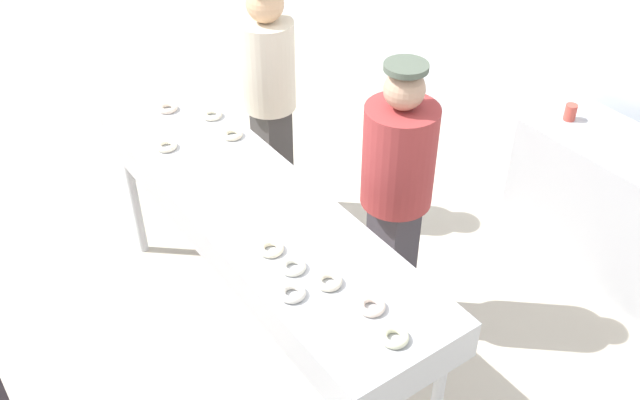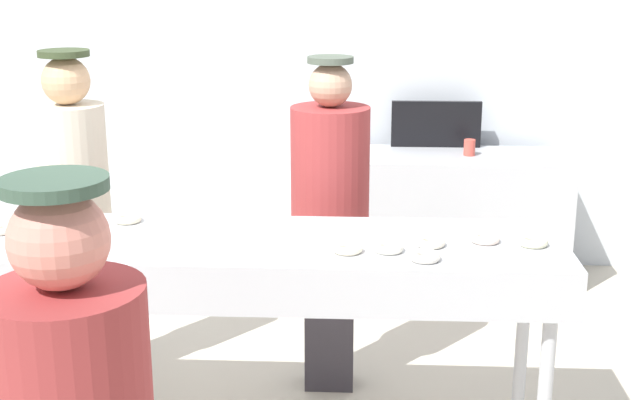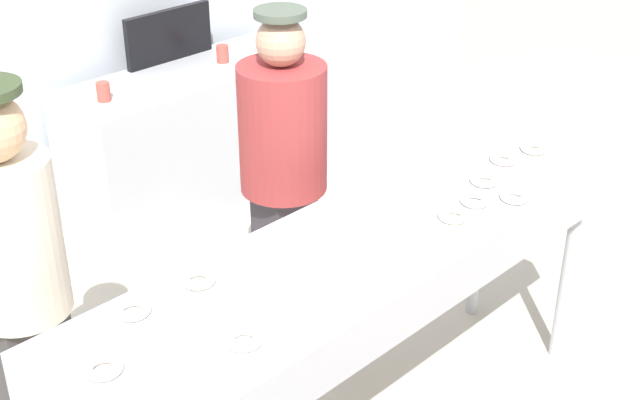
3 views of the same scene
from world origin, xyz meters
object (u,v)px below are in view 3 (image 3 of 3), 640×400
(fryer_conveyor, at_px, (361,264))
(sugar_donut_8, at_px, (504,158))
(sugar_donut_4, at_px, (484,180))
(sugar_donut_7, at_px, (132,309))
(worker_assistant, at_px, (283,168))
(sugar_donut_0, at_px, (534,148))
(prep_counter, at_px, (200,139))
(paper_cup_0, at_px, (103,92))
(paper_cup_1, at_px, (223,54))
(sugar_donut_9, at_px, (475,200))
(worker_baker, at_px, (20,284))
(sugar_donut_6, at_px, (103,367))
(menu_display, at_px, (169,35))
(sugar_donut_2, at_px, (244,339))
(sugar_donut_5, at_px, (198,279))
(sugar_donut_1, at_px, (515,196))
(sugar_donut_3, at_px, (454,215))

(fryer_conveyor, relative_size, sugar_donut_8, 20.78)
(sugar_donut_4, xyz_separation_m, sugar_donut_8, (0.22, 0.06, 0.00))
(sugar_donut_7, xyz_separation_m, worker_assistant, (1.10, 0.48, -0.06))
(sugar_donut_8, bearing_deg, sugar_donut_0, -9.65)
(prep_counter, xyz_separation_m, paper_cup_0, (-0.64, -0.04, 0.49))
(fryer_conveyor, relative_size, paper_cup_1, 23.92)
(worker_assistant, bearing_deg, prep_counter, -123.88)
(fryer_conveyor, height_order, sugar_donut_9, sugar_donut_9)
(sugar_donut_4, xyz_separation_m, worker_baker, (-1.66, 0.74, -0.06))
(sugar_donut_8, xyz_separation_m, worker_assistant, (-0.64, 0.68, -0.06))
(sugar_donut_6, xyz_separation_m, worker_baker, (0.08, 0.65, -0.06))
(menu_display, bearing_deg, sugar_donut_2, -122.34)
(paper_cup_1, bearing_deg, sugar_donut_5, -131.35)
(sugar_donut_1, height_order, paper_cup_1, sugar_donut_1)
(fryer_conveyor, bearing_deg, worker_assistant, 69.19)
(sugar_donut_2, height_order, sugar_donut_8, same)
(sugar_donut_0, distance_m, worker_baker, 2.18)
(sugar_donut_2, height_order, prep_counter, sugar_donut_2)
(sugar_donut_6, relative_size, worker_baker, 0.07)
(worker_baker, bearing_deg, sugar_donut_6, 91.76)
(fryer_conveyor, xyz_separation_m, sugar_donut_3, (0.36, -0.14, 0.12))
(sugar_donut_6, bearing_deg, sugar_donut_8, -0.72)
(sugar_donut_3, relative_size, worker_assistant, 0.07)
(paper_cup_0, bearing_deg, worker_baker, -131.51)
(worker_baker, bearing_deg, sugar_donut_5, 137.94)
(sugar_donut_0, distance_m, sugar_donut_3, 0.73)
(paper_cup_1, bearing_deg, prep_counter, 176.02)
(sugar_donut_2, height_order, sugar_donut_3, same)
(sugar_donut_1, bearing_deg, fryer_conveyor, 161.89)
(sugar_donut_7, distance_m, worker_assistant, 1.20)
(worker_baker, bearing_deg, fryer_conveyor, 153.85)
(sugar_donut_9, distance_m, prep_counter, 2.35)
(sugar_donut_8, distance_m, worker_assistant, 0.94)
(sugar_donut_4, relative_size, sugar_donut_5, 1.00)
(sugar_donut_6, bearing_deg, sugar_donut_1, -8.27)
(paper_cup_1, bearing_deg, sugar_donut_8, -95.20)
(sugar_donut_5, xyz_separation_m, sugar_donut_6, (-0.48, -0.17, 0.00))
(fryer_conveyor, height_order, sugar_donut_7, sugar_donut_7)
(sugar_donut_3, xyz_separation_m, worker_baker, (-1.33, 0.82, -0.06))
(sugar_donut_2, distance_m, sugar_donut_7, 0.39)
(fryer_conveyor, bearing_deg, sugar_donut_9, -13.08)
(sugar_donut_4, xyz_separation_m, paper_cup_0, (-0.42, 2.13, -0.09))
(sugar_donut_1, xyz_separation_m, worker_assistant, (-0.39, 0.91, -0.06))
(sugar_donut_2, xyz_separation_m, paper_cup_1, (1.78, 2.26, -0.09))
(sugar_donut_2, height_order, worker_assistant, worker_assistant)
(fryer_conveyor, distance_m, sugar_donut_3, 0.40)
(sugar_donut_9, bearing_deg, sugar_donut_4, 24.01)
(sugar_donut_7, bearing_deg, worker_baker, 106.13)
(sugar_donut_1, height_order, prep_counter, sugar_donut_1)
(sugar_donut_9, bearing_deg, sugar_donut_0, 9.99)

